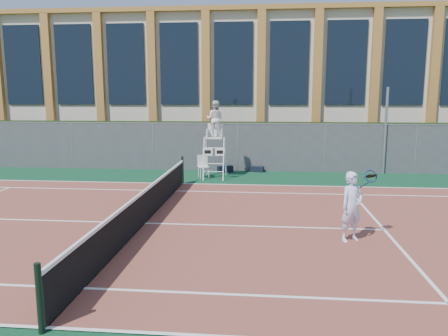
# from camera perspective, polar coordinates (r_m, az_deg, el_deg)

# --- Properties ---
(ground) EXTENTS (120.00, 120.00, 0.00)m
(ground) POSITION_cam_1_polar(r_m,az_deg,el_deg) (12.28, -10.33, -7.24)
(ground) COLOR #233814
(apron) EXTENTS (36.00, 20.00, 0.01)m
(apron) POSITION_cam_1_polar(r_m,az_deg,el_deg) (13.20, -9.16, -6.00)
(apron) COLOR #0C371E
(apron) RESTS_ON ground
(tennis_court) EXTENTS (23.77, 10.97, 0.02)m
(tennis_court) POSITION_cam_1_polar(r_m,az_deg,el_deg) (12.27, -10.33, -7.15)
(tennis_court) COLOR brown
(tennis_court) RESTS_ON apron
(tennis_net) EXTENTS (0.10, 11.30, 1.10)m
(tennis_net) POSITION_cam_1_polar(r_m,az_deg,el_deg) (12.14, -10.40, -4.82)
(tennis_net) COLOR black
(tennis_net) RESTS_ON ground
(fence) EXTENTS (40.00, 0.06, 2.20)m
(fence) POSITION_cam_1_polar(r_m,az_deg,el_deg) (20.51, -3.81, 2.73)
(fence) COLOR #595E60
(fence) RESTS_ON ground
(hedge) EXTENTS (40.00, 1.40, 2.20)m
(hedge) POSITION_cam_1_polar(r_m,az_deg,el_deg) (21.69, -3.31, 3.10)
(hedge) COLOR black
(hedge) RESTS_ON ground
(building) EXTENTS (45.00, 10.60, 8.22)m
(building) POSITION_cam_1_polar(r_m,az_deg,el_deg) (29.45, -1.00, 10.72)
(building) COLOR beige
(building) RESTS_ON ground
(steel_pole) EXTENTS (0.12, 0.12, 3.86)m
(steel_pole) POSITION_cam_1_polar(r_m,az_deg,el_deg) (20.77, 20.33, 4.55)
(steel_pole) COLOR #9EA0A5
(steel_pole) RESTS_ON ground
(umpire_chair) EXTENTS (0.93, 1.43, 3.32)m
(umpire_chair) POSITION_cam_1_polar(r_m,az_deg,el_deg) (18.51, -1.20, 6.14)
(umpire_chair) COLOR white
(umpire_chair) RESTS_ON ground
(plastic_chair) EXTENTS (0.59, 0.59, 0.97)m
(plastic_chair) POSITION_cam_1_polar(r_m,az_deg,el_deg) (18.74, -2.76, 0.50)
(plastic_chair) COLOR silver
(plastic_chair) RESTS_ON apron
(sports_bag_near) EXTENTS (0.75, 0.62, 0.30)m
(sports_bag_near) POSITION_cam_1_polar(r_m,az_deg,el_deg) (19.98, 0.14, -0.15)
(sports_bag_near) COLOR black
(sports_bag_near) RESTS_ON apron
(sports_bag_far) EXTENTS (0.66, 0.40, 0.25)m
(sports_bag_far) POSITION_cam_1_polar(r_m,az_deg,el_deg) (20.20, 4.34, -0.15)
(sports_bag_far) COLOR black
(sports_bag_far) RESTS_ON apron
(tennis_player) EXTENTS (1.01, 0.77, 1.71)m
(tennis_player) POSITION_cam_1_polar(r_m,az_deg,el_deg) (10.89, 16.39, -4.83)
(tennis_player) COLOR silver
(tennis_player) RESTS_ON tennis_court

